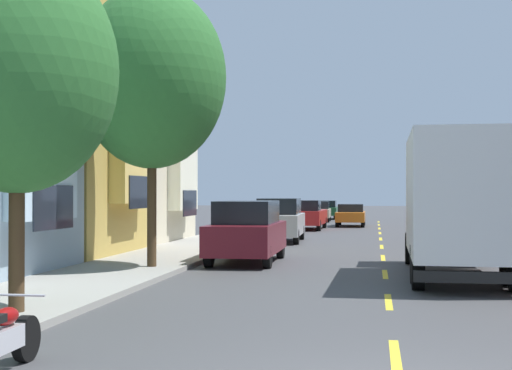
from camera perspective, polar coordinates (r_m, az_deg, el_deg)
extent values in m
plane|color=#424244|center=(38.12, 9.60, -3.86)|extent=(160.00, 160.00, 0.00)
cube|color=#99968E|center=(36.76, -1.54, -3.88)|extent=(3.20, 120.00, 0.14)
cube|color=yellow|center=(10.30, 10.74, -12.91)|extent=(0.14, 2.20, 0.01)
cube|color=yellow|center=(15.22, 10.22, -8.87)|extent=(0.14, 2.20, 0.01)
cube|color=yellow|center=(20.18, 9.96, -6.82)|extent=(0.14, 2.20, 0.01)
cube|color=yellow|center=(25.15, 9.81, -5.57)|extent=(0.14, 2.20, 0.01)
cube|color=yellow|center=(30.14, 9.70, -4.74)|extent=(0.14, 2.20, 0.01)
cube|color=yellow|center=(35.13, 9.63, -4.14)|extent=(0.14, 2.20, 0.01)
cube|color=yellow|center=(40.12, 9.57, -3.69)|extent=(0.14, 2.20, 0.01)
cube|color=yellow|center=(45.11, 9.53, -3.34)|extent=(0.14, 2.20, 0.01)
cube|color=yellow|center=(50.11, 9.50, -3.06)|extent=(0.14, 2.20, 0.01)
cube|color=yellow|center=(55.10, 9.47, -2.83)|extent=(0.14, 2.20, 0.01)
cube|color=#CAE7FE|center=(19.32, -16.15, 9.24)|extent=(0.55, 2.96, 7.93)
cube|color=#1E232D|center=(18.92, -15.37, -1.68)|extent=(0.04, 2.25, 1.10)
cube|color=#1E232D|center=(19.11, -15.35, 7.50)|extent=(0.04, 2.25, 1.10)
cube|color=#F9D572|center=(25.72, -9.57, 9.30)|extent=(0.55, 2.96, 9.54)
cube|color=#1E232D|center=(25.25, -8.95, -0.56)|extent=(0.04, 2.25, 1.10)
cube|color=#1E232D|center=(25.51, -8.94, 7.71)|extent=(0.04, 2.25, 1.10)
cube|color=beige|center=(34.01, -15.62, 3.86)|extent=(11.60, 6.59, 9.62)
cube|color=white|center=(32.88, -6.55, 12.88)|extent=(0.60, 6.59, 0.44)
cube|color=white|center=(31.98, -5.65, 4.81)|extent=(0.55, 2.96, 7.50)
cube|color=#1E232D|center=(31.77, -5.14, -1.41)|extent=(0.04, 2.25, 1.10)
cube|color=#1E232D|center=(31.86, -5.14, 3.79)|extent=(0.04, 2.25, 1.10)
cube|color=#1E232D|center=(32.21, -5.13, 8.92)|extent=(0.04, 2.25, 1.10)
cylinder|color=#47331E|center=(13.42, -18.05, -3.85)|extent=(0.27, 0.27, 2.58)
ellipsoid|color=#2D6B2D|center=(13.57, -18.01, 8.45)|extent=(3.50, 3.50, 4.29)
cylinder|color=#47331E|center=(20.67, -8.07, -1.63)|extent=(0.26, 0.26, 3.36)
ellipsoid|color=#2D6B2D|center=(20.92, -8.06, 8.25)|extent=(4.14, 4.14, 5.09)
cube|color=white|center=(18.92, 15.41, -0.73)|extent=(2.50, 6.08, 2.97)
cube|color=white|center=(23.08, 14.46, -1.65)|extent=(2.34, 1.94, 2.20)
cube|color=black|center=(23.97, 14.30, -0.45)|extent=(2.02, 0.11, 0.97)
cube|color=black|center=(16.09, 16.40, -6.87)|extent=(2.40, 0.20, 0.24)
cylinder|color=black|center=(23.29, 17.07, -4.78)|extent=(0.30, 0.96, 0.96)
cylinder|color=black|center=(23.13, 11.83, -4.82)|extent=(0.30, 0.96, 0.96)
cylinder|color=black|center=(17.11, 12.44, -6.34)|extent=(0.30, 0.96, 0.96)
cylinder|color=black|center=(18.41, 18.94, -5.91)|extent=(0.30, 0.96, 0.96)
cylinder|color=black|center=(18.21, 12.30, -5.99)|extent=(0.30, 0.96, 0.96)
cube|color=#194C28|center=(60.61, 5.44, -2.03)|extent=(1.89, 4.73, 0.62)
cube|color=black|center=(60.97, 5.46, -1.47)|extent=(1.65, 2.84, 0.55)
cylinder|color=black|center=(59.07, 4.59, -2.37)|extent=(0.23, 0.66, 0.66)
cylinder|color=black|center=(58.98, 6.14, -2.37)|extent=(0.23, 0.66, 0.66)
cylinder|color=black|center=(62.25, 4.78, -2.27)|extent=(0.23, 0.66, 0.66)
cylinder|color=black|center=(62.18, 6.25, -2.27)|extent=(0.23, 0.66, 0.66)
cube|color=#7A9EC6|center=(62.80, 13.51, -1.96)|extent=(1.81, 4.03, 0.62)
cube|color=black|center=(62.31, 13.53, -1.43)|extent=(1.56, 1.70, 0.55)
cylinder|color=black|center=(64.22, 14.12, -2.20)|extent=(0.23, 0.66, 0.66)
cylinder|color=black|center=(64.13, 12.76, -2.21)|extent=(0.23, 0.66, 0.66)
cylinder|color=black|center=(61.50, 14.29, -2.28)|extent=(0.23, 0.66, 0.66)
cylinder|color=black|center=(61.41, 12.88, -2.28)|extent=(0.23, 0.66, 0.66)
cube|color=black|center=(29.21, 18.13, -3.32)|extent=(1.99, 4.82, 0.90)
cube|color=black|center=(29.18, 18.12, -1.76)|extent=(1.74, 2.80, 0.70)
cylinder|color=black|center=(30.74, 16.08, -4.03)|extent=(0.23, 0.66, 0.66)
cylinder|color=black|center=(27.50, 16.84, -4.44)|extent=(0.23, 0.66, 0.66)
cube|color=#AD1E1E|center=(43.59, 3.95, -2.49)|extent=(2.11, 5.34, 0.80)
cube|color=black|center=(42.41, 3.77, -1.60)|extent=(1.79, 1.63, 0.60)
cylinder|color=black|center=(41.93, 2.46, -3.11)|extent=(0.23, 0.66, 0.66)
cylinder|color=black|center=(41.72, 4.88, -3.12)|extent=(0.23, 0.66, 0.66)
cylinder|color=black|center=(45.50, 3.09, -2.91)|extent=(0.23, 0.66, 0.66)
cylinder|color=black|center=(45.31, 5.32, -2.92)|extent=(0.23, 0.66, 0.66)
cube|color=#B2B5BA|center=(32.70, 1.84, -3.05)|extent=(2.09, 4.86, 0.90)
cube|color=black|center=(32.68, 1.84, -1.65)|extent=(1.80, 2.83, 0.70)
cylinder|color=black|center=(31.20, -0.04, -4.00)|extent=(0.24, 0.67, 0.66)
cylinder|color=black|center=(31.03, 3.14, -4.02)|extent=(0.24, 0.67, 0.66)
cylinder|color=black|center=(34.44, 0.67, -3.67)|extent=(0.24, 0.67, 0.66)
cylinder|color=black|center=(34.28, 3.55, -3.69)|extent=(0.24, 0.67, 0.66)
cube|color=maroon|center=(23.08, -0.70, -4.10)|extent=(2.00, 4.82, 0.90)
cube|color=black|center=(23.05, -0.70, -2.11)|extent=(1.74, 2.80, 0.70)
cylinder|color=black|center=(21.68, -3.67, -5.52)|extent=(0.23, 0.66, 0.66)
cylinder|color=black|center=(21.38, 0.88, -5.59)|extent=(0.23, 0.66, 0.66)
cylinder|color=black|center=(24.87, -2.07, -4.88)|extent=(0.23, 0.66, 0.66)
cylinder|color=black|center=(24.61, 1.91, -4.93)|extent=(0.23, 0.66, 0.66)
cube|color=tan|center=(54.86, 4.85, -2.18)|extent=(1.83, 4.04, 0.62)
cube|color=black|center=(55.33, 4.87, -1.56)|extent=(1.57, 1.71, 0.55)
cylinder|color=black|center=(53.56, 3.96, -2.55)|extent=(0.23, 0.66, 0.66)
cylinder|color=black|center=(53.48, 5.58, -2.56)|extent=(0.23, 0.66, 0.66)
cylinder|color=black|center=(56.28, 4.15, -2.46)|extent=(0.23, 0.66, 0.66)
cylinder|color=black|center=(56.20, 5.70, -2.46)|extent=(0.23, 0.66, 0.66)
cube|color=navy|center=(57.11, 13.73, -2.01)|extent=(2.09, 5.33, 0.80)
cube|color=black|center=(58.25, 13.62, -1.30)|extent=(1.79, 1.62, 0.60)
cylinder|color=black|center=(59.00, 14.42, -2.35)|extent=(0.23, 0.66, 0.66)
cylinder|color=black|center=(58.83, 12.70, -2.36)|extent=(0.23, 0.66, 0.66)
cylinder|color=black|center=(55.42, 14.83, -2.47)|extent=(0.23, 0.66, 0.66)
cylinder|color=black|center=(55.24, 12.99, -2.48)|extent=(0.23, 0.66, 0.66)
cube|color=#333338|center=(38.60, 16.28, -2.85)|extent=(1.82, 4.70, 0.62)
cube|color=black|center=(38.20, 16.35, -2.00)|extent=(1.60, 2.82, 0.55)
cylinder|color=black|center=(40.30, 17.13, -3.19)|extent=(0.22, 0.66, 0.66)
cylinder|color=black|center=(40.11, 14.86, -3.21)|extent=(0.22, 0.66, 0.66)
cylinder|color=black|center=(37.14, 17.81, -3.42)|extent=(0.22, 0.66, 0.66)
cylinder|color=black|center=(36.93, 15.35, -3.44)|extent=(0.22, 0.66, 0.66)
cube|color=orange|center=(47.78, 7.35, -2.43)|extent=(1.80, 4.50, 0.60)
cube|color=black|center=(47.99, 7.36, -1.77)|extent=(1.58, 2.16, 0.50)
cylinder|color=black|center=(46.30, 6.31, -2.87)|extent=(0.22, 0.66, 0.66)
cylinder|color=black|center=(46.24, 8.27, -2.87)|extent=(0.22, 0.66, 0.66)
cylinder|color=black|center=(49.35, 6.49, -2.72)|extent=(0.22, 0.66, 0.66)
cylinder|color=black|center=(49.30, 8.33, -2.72)|extent=(0.22, 0.66, 0.66)
cylinder|color=black|center=(10.24, -17.38, -11.28)|extent=(0.15, 0.60, 0.60)
ellipsoid|color=maroon|center=(9.69, -18.79, -9.61)|extent=(0.24, 0.48, 0.22)
cylinder|color=silver|center=(10.05, -17.66, -8.13)|extent=(0.62, 0.04, 0.03)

